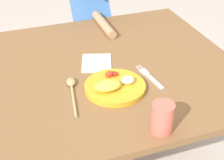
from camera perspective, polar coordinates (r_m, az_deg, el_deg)
dining_table at (r=1.45m, az=-0.37°, el=-1.88°), size 1.02×0.95×0.66m
plate at (r=1.23m, az=0.40°, el=-1.05°), size 0.22×0.22×0.05m
fork at (r=1.31m, az=6.36°, el=0.50°), size 0.04×0.18×0.01m
spoon at (r=1.24m, az=-6.72°, el=-1.31°), size 0.06×0.23×0.02m
drinking_cup at (r=1.05m, az=8.43°, el=-6.25°), size 0.07×0.07×0.10m
person at (r=1.97m, az=-3.66°, el=8.27°), size 0.20×0.54×0.99m
napkin at (r=1.40m, az=-2.59°, el=2.88°), size 0.16×0.17×0.00m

